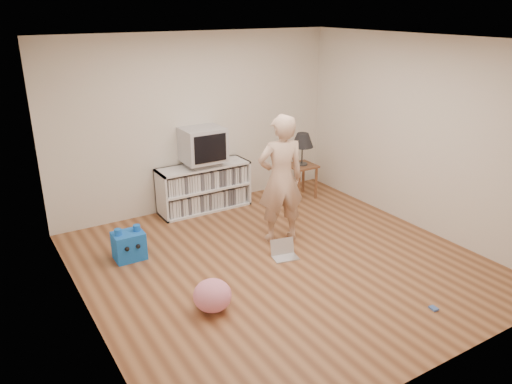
{
  "coord_description": "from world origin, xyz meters",
  "views": [
    {
      "loc": [
        -3.07,
        -4.42,
        2.95
      ],
      "look_at": [
        -0.1,
        0.4,
        0.81
      ],
      "focal_mm": 35.0,
      "sensor_mm": 36.0,
      "label": 1
    }
  ],
  "objects_px": {
    "plush_blue": "(129,245)",
    "plush_pink": "(212,296)",
    "media_unit": "(204,187)",
    "person": "(281,179)",
    "side_table": "(301,173)",
    "table_lamp": "(303,141)",
    "dvd_deck": "(203,163)",
    "crt_tv": "(202,144)",
    "laptop": "(284,252)"
  },
  "relations": [
    {
      "from": "table_lamp",
      "to": "laptop",
      "type": "height_order",
      "value": "table_lamp"
    },
    {
      "from": "side_table",
      "to": "plush_blue",
      "type": "relative_size",
      "value": 1.3
    },
    {
      "from": "side_table",
      "to": "plush_blue",
      "type": "bearing_deg",
      "value": -169.09
    },
    {
      "from": "laptop",
      "to": "plush_blue",
      "type": "bearing_deg",
      "value": 162.28
    },
    {
      "from": "media_unit",
      "to": "table_lamp",
      "type": "relative_size",
      "value": 2.72
    },
    {
      "from": "crt_tv",
      "to": "side_table",
      "type": "relative_size",
      "value": 1.09
    },
    {
      "from": "media_unit",
      "to": "person",
      "type": "xyz_separation_m",
      "value": [
        0.39,
        -1.48,
        0.5
      ]
    },
    {
      "from": "dvd_deck",
      "to": "person",
      "type": "height_order",
      "value": "person"
    },
    {
      "from": "table_lamp",
      "to": "person",
      "type": "relative_size",
      "value": 0.3
    },
    {
      "from": "plush_blue",
      "to": "plush_pink",
      "type": "xyz_separation_m",
      "value": [
        0.37,
        -1.52,
        -0.01
      ]
    },
    {
      "from": "plush_blue",
      "to": "crt_tv",
      "type": "bearing_deg",
      "value": 33.16
    },
    {
      "from": "side_table",
      "to": "table_lamp",
      "type": "relative_size",
      "value": 1.07
    },
    {
      "from": "side_table",
      "to": "plush_pink",
      "type": "xyz_separation_m",
      "value": [
        -2.68,
        -2.11,
        -0.25
      ]
    },
    {
      "from": "person",
      "to": "table_lamp",
      "type": "bearing_deg",
      "value": -122.69
    },
    {
      "from": "dvd_deck",
      "to": "crt_tv",
      "type": "relative_size",
      "value": 0.75
    },
    {
      "from": "media_unit",
      "to": "dvd_deck",
      "type": "distance_m",
      "value": 0.39
    },
    {
      "from": "media_unit",
      "to": "plush_blue",
      "type": "relative_size",
      "value": 3.3
    },
    {
      "from": "laptop",
      "to": "plush_pink",
      "type": "relative_size",
      "value": 0.89
    },
    {
      "from": "side_table",
      "to": "table_lamp",
      "type": "bearing_deg",
      "value": 0.0
    },
    {
      "from": "side_table",
      "to": "person",
      "type": "xyz_separation_m",
      "value": [
        -1.16,
        -1.1,
        0.43
      ]
    },
    {
      "from": "dvd_deck",
      "to": "plush_pink",
      "type": "distance_m",
      "value": 2.78
    },
    {
      "from": "crt_tv",
      "to": "plush_blue",
      "type": "relative_size",
      "value": 1.41
    },
    {
      "from": "table_lamp",
      "to": "laptop",
      "type": "bearing_deg",
      "value": -132.23
    },
    {
      "from": "crt_tv",
      "to": "table_lamp",
      "type": "xyz_separation_m",
      "value": [
        1.55,
        -0.37,
        -0.08
      ]
    },
    {
      "from": "dvd_deck",
      "to": "laptop",
      "type": "xyz_separation_m",
      "value": [
        0.16,
        -1.91,
        -0.68
      ]
    },
    {
      "from": "crt_tv",
      "to": "plush_blue",
      "type": "height_order",
      "value": "crt_tv"
    },
    {
      "from": "dvd_deck",
      "to": "laptop",
      "type": "bearing_deg",
      "value": -85.29
    },
    {
      "from": "table_lamp",
      "to": "crt_tv",
      "type": "bearing_deg",
      "value": 166.71
    },
    {
      "from": "media_unit",
      "to": "person",
      "type": "height_order",
      "value": "person"
    },
    {
      "from": "crt_tv",
      "to": "table_lamp",
      "type": "height_order",
      "value": "crt_tv"
    },
    {
      "from": "table_lamp",
      "to": "side_table",
      "type": "bearing_deg",
      "value": 0.0
    },
    {
      "from": "person",
      "to": "plush_blue",
      "type": "relative_size",
      "value": 3.99
    },
    {
      "from": "crt_tv",
      "to": "plush_pink",
      "type": "distance_m",
      "value": 2.85
    },
    {
      "from": "crt_tv",
      "to": "person",
      "type": "bearing_deg",
      "value": -74.94
    },
    {
      "from": "plush_pink",
      "to": "table_lamp",
      "type": "bearing_deg",
      "value": 38.27
    },
    {
      "from": "side_table",
      "to": "person",
      "type": "bearing_deg",
      "value": -136.5
    },
    {
      "from": "plush_pink",
      "to": "dvd_deck",
      "type": "bearing_deg",
      "value": 65.65
    },
    {
      "from": "table_lamp",
      "to": "plush_pink",
      "type": "distance_m",
      "value": 3.49
    },
    {
      "from": "table_lamp",
      "to": "plush_pink",
      "type": "bearing_deg",
      "value": -141.73
    },
    {
      "from": "person",
      "to": "plush_pink",
      "type": "relative_size",
      "value": 4.29
    },
    {
      "from": "crt_tv",
      "to": "side_table",
      "type": "height_order",
      "value": "crt_tv"
    },
    {
      "from": "plush_pink",
      "to": "crt_tv",
      "type": "bearing_deg",
      "value": 65.62
    },
    {
      "from": "laptop",
      "to": "plush_blue",
      "type": "relative_size",
      "value": 0.83
    },
    {
      "from": "dvd_deck",
      "to": "side_table",
      "type": "height_order",
      "value": "dvd_deck"
    },
    {
      "from": "side_table",
      "to": "laptop",
      "type": "bearing_deg",
      "value": -132.23
    },
    {
      "from": "plush_blue",
      "to": "plush_pink",
      "type": "relative_size",
      "value": 1.07
    },
    {
      "from": "dvd_deck",
      "to": "plush_pink",
      "type": "xyz_separation_m",
      "value": [
        -1.12,
        -2.48,
        -0.57
      ]
    },
    {
      "from": "media_unit",
      "to": "table_lamp",
      "type": "height_order",
      "value": "table_lamp"
    },
    {
      "from": "side_table",
      "to": "table_lamp",
      "type": "xyz_separation_m",
      "value": [
        0.0,
        0.0,
        0.53
      ]
    },
    {
      "from": "person",
      "to": "laptop",
      "type": "distance_m",
      "value": 0.93
    }
  ]
}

